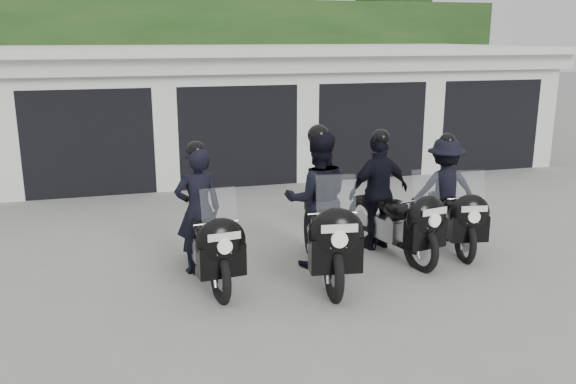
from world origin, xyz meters
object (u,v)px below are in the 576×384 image
object	(u,v)px
police_bike_c	(386,200)
police_bike_d	(448,196)
police_bike_b	(320,210)
police_bike_a	(204,226)

from	to	relation	value
police_bike_c	police_bike_d	distance (m)	1.11
police_bike_c	police_bike_d	xyz separation A→B (m)	(1.11, 0.10, -0.05)
police_bike_b	police_bike_d	size ratio (longest dim) A/B	1.17
police_bike_a	police_bike_b	size ratio (longest dim) A/B	0.91
police_bike_a	police_bike_c	world-z (taller)	police_bike_c
police_bike_b	police_bike_d	bearing A→B (deg)	22.21
police_bike_c	police_bike_d	world-z (taller)	police_bike_c
police_bike_a	police_bike_d	distance (m)	3.95
police_bike_b	police_bike_c	world-z (taller)	police_bike_b
police_bike_a	police_bike_d	world-z (taller)	police_bike_a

